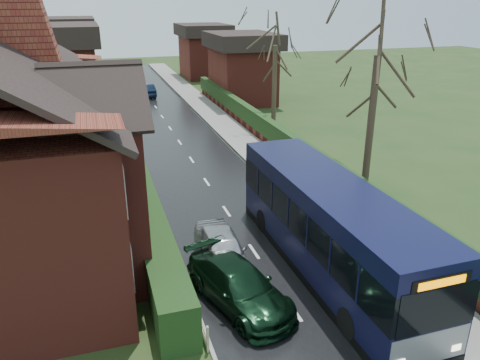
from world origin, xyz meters
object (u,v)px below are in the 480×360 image
object	(u,v)px
car_green	(239,286)
bus	(330,229)
car_silver	(222,249)
brick_house	(8,149)
bus_stop_sign	(305,167)

from	to	relation	value
car_green	bus	bearing A→B (deg)	-1.27
car_silver	bus	bearing A→B (deg)	-19.08
car_silver	brick_house	bearing A→B (deg)	156.92
bus	bus_stop_sign	bearing A→B (deg)	72.94
bus	car_green	distance (m)	4.06
brick_house	bus_stop_sign	bearing A→B (deg)	5.49
car_green	car_silver	bearing A→B (deg)	71.43
car_silver	bus_stop_sign	xyz separation A→B (m)	(5.50, 4.61, 1.12)
car_silver	car_green	distance (m)	2.44
car_silver	car_green	bearing A→B (deg)	-90.33
bus	car_silver	size ratio (longest dim) A/B	2.74
car_green	bus_stop_sign	world-z (taller)	bus_stop_sign
bus	bus_stop_sign	world-z (taller)	bus
car_silver	car_green	size ratio (longest dim) A/B	0.88
bus	car_green	xyz separation A→B (m)	(-3.80, -1.02, -1.03)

